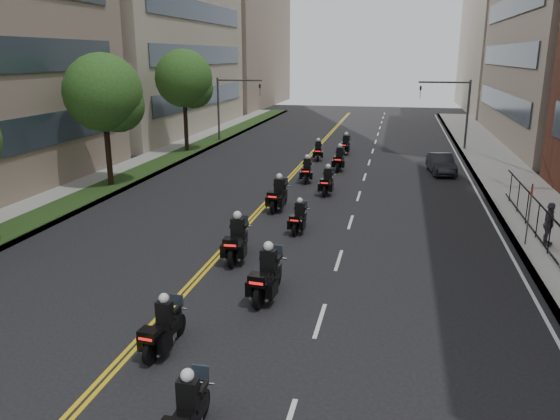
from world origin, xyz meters
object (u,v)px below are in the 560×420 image
at_px(motorcycle_6, 278,196).
at_px(motorcycle_7, 327,182).
at_px(motorcycle_9, 339,160).
at_px(motorcycle_11, 346,146).
at_px(motorcycle_10, 318,151).
at_px(motorcycle_4, 237,241).
at_px(pedestrian_c, 549,224).
at_px(motorcycle_1, 187,416).
at_px(parked_sedan, 441,164).
at_px(motorcycle_3, 267,277).
at_px(motorcycle_8, 307,171).
at_px(motorcycle_5, 299,219).
at_px(motorcycle_2, 163,329).

distance_m(motorcycle_6, motorcycle_7, 4.19).
height_order(motorcycle_9, motorcycle_11, motorcycle_9).
height_order(motorcycle_9, motorcycle_10, motorcycle_9).
xyz_separation_m(motorcycle_4, pedestrian_c, (11.78, 3.84, 0.29)).
relative_size(motorcycle_1, motorcycle_6, 0.88).
distance_m(motorcycle_1, motorcycle_10, 31.01).
bearing_deg(motorcycle_4, parked_sedan, 61.44).
xyz_separation_m(motorcycle_11, parked_sedan, (6.83, -5.84, -0.04)).
distance_m(motorcycle_1, motorcycle_3, 6.95).
bearing_deg(motorcycle_9, motorcycle_7, -88.37).
bearing_deg(motorcycle_7, motorcycle_4, -97.86).
relative_size(motorcycle_6, motorcycle_8, 1.10).
distance_m(motorcycle_1, parked_sedan, 28.73).
bearing_deg(motorcycle_6, motorcycle_1, -78.78).
distance_m(motorcycle_4, motorcycle_9, 17.67).
height_order(motorcycle_1, motorcycle_8, motorcycle_8).
distance_m(motorcycle_8, motorcycle_11, 10.22).
distance_m(motorcycle_3, parked_sedan, 22.03).
xyz_separation_m(motorcycle_4, parked_sedan, (8.58, 17.94, -0.10)).
distance_m(motorcycle_1, motorcycle_9, 27.56).
bearing_deg(parked_sedan, pedestrian_c, -84.50).
bearing_deg(motorcycle_7, motorcycle_8, 122.76).
height_order(motorcycle_3, pedestrian_c, pedestrian_c).
relative_size(motorcycle_3, motorcycle_6, 1.02).
height_order(motorcycle_8, pedestrian_c, pedestrian_c).
relative_size(motorcycle_4, motorcycle_5, 1.24).
bearing_deg(motorcycle_2, pedestrian_c, 47.05).
relative_size(motorcycle_1, motorcycle_2, 1.02).
bearing_deg(motorcycle_10, motorcycle_4, -97.21).
height_order(motorcycle_6, motorcycle_11, motorcycle_6).
bearing_deg(pedestrian_c, parked_sedan, 39.12).
relative_size(motorcycle_9, motorcycle_11, 1.04).
distance_m(motorcycle_3, motorcycle_10, 24.07).
distance_m(motorcycle_9, parked_sedan, 6.64).
xyz_separation_m(motorcycle_7, motorcycle_11, (-0.27, 12.94, 0.01)).
height_order(motorcycle_4, motorcycle_11, motorcycle_4).
distance_m(motorcycle_10, pedestrian_c, 20.77).
bearing_deg(motorcycle_5, motorcycle_1, -85.27).
bearing_deg(motorcycle_2, motorcycle_6, 94.93).
xyz_separation_m(motorcycle_6, parked_sedan, (8.55, 10.79, -0.08)).
xyz_separation_m(motorcycle_1, motorcycle_11, (-0.19, 33.79, 0.05)).
xyz_separation_m(motorcycle_5, motorcycle_7, (0.34, 6.97, 0.07)).
height_order(motorcycle_1, motorcycle_3, motorcycle_3).
bearing_deg(motorcycle_7, motorcycle_2, -93.84).
height_order(motorcycle_4, motorcycle_6, motorcycle_4).
bearing_deg(parked_sedan, motorcycle_11, 132.16).
distance_m(motorcycle_3, pedestrian_c, 12.05).
bearing_deg(motorcycle_7, motorcycle_1, -87.53).
distance_m(motorcycle_6, parked_sedan, 13.77).
height_order(motorcycle_2, motorcycle_8, motorcycle_8).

